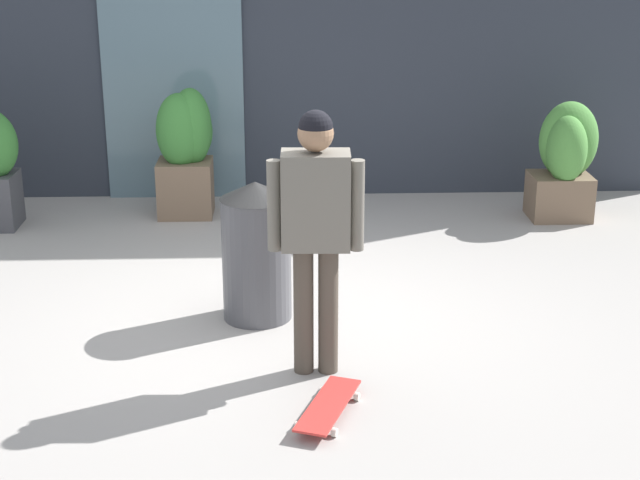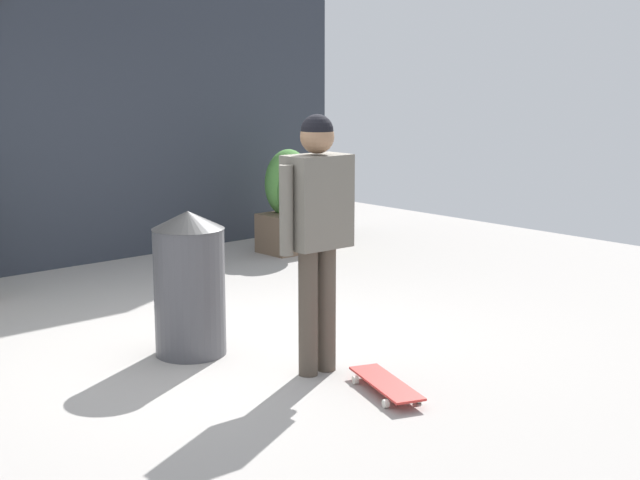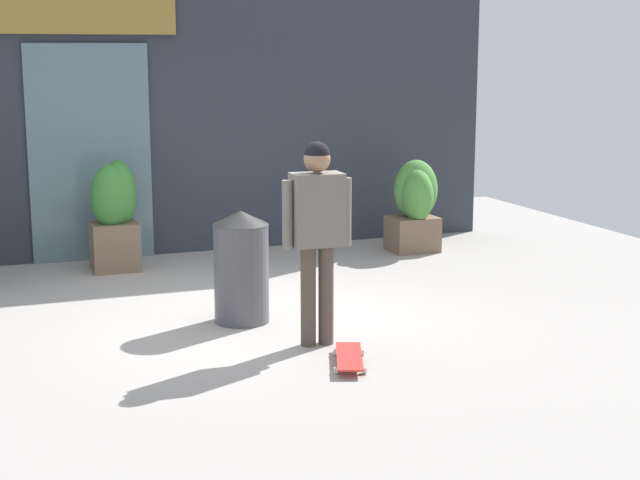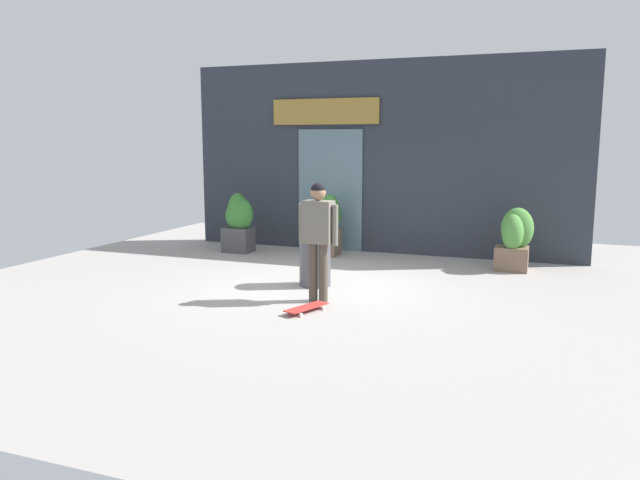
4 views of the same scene
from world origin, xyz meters
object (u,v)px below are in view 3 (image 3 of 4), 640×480
planter_box_left (115,208)px  planter_box_right (415,204)px  skateboarder (317,221)px  trash_bin (241,266)px  skateboard (349,357)px

planter_box_left → planter_box_right: size_ratio=1.11×
skateboarder → planter_box_right: (2.54, 3.29, -0.48)m
planter_box_right → trash_bin: size_ratio=1.09×
skateboarder → planter_box_left: size_ratio=1.38×
planter_box_left → planter_box_right: (3.68, -0.26, -0.12)m
planter_box_left → skateboarder: bearing=-72.1°
skateboard → planter_box_right: planter_box_right is taller
skateboarder → planter_box_left: bearing=-160.3°
skateboarder → trash_bin: (-0.40, 0.92, -0.55)m
skateboarder → skateboard: bearing=6.9°
skateboarder → planter_box_right: 4.18m
skateboarder → planter_box_left: 3.74m
skateboard → trash_bin: bearing=-142.6°
skateboard → trash_bin: (-0.46, 1.51, 0.46)m
skateboard → trash_bin: 1.65m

